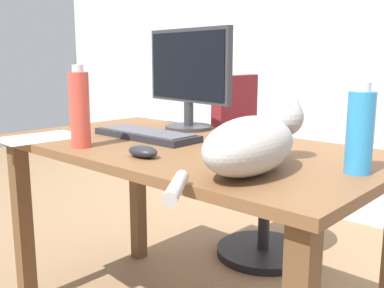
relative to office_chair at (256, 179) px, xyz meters
name	(u,v)px	position (x,y,z in m)	size (l,w,h in m)	color
back_wall	(370,8)	(0.21, 0.81, 0.90)	(6.00, 0.04, 2.60)	silver
desk	(186,174)	(0.21, -0.75, 0.21)	(1.37, 0.73, 0.72)	brown
office_chair	(256,179)	(0.00, 0.00, 0.00)	(0.48, 0.48, 0.93)	black
monitor	(188,75)	(-0.02, -0.50, 0.54)	(0.48, 0.20, 0.42)	#333338
keyboard	(146,134)	(0.01, -0.76, 0.33)	(0.44, 0.15, 0.03)	#232328
cat	(254,142)	(0.60, -0.91, 0.40)	(0.22, 0.61, 0.20)	#B2ADA8
computer_mouse	(143,151)	(0.25, -0.99, 0.34)	(0.11, 0.06, 0.04)	#232328
paper_sheet	(40,138)	(-0.29, -1.03, 0.32)	(0.21, 0.30, 0.00)	white
water_bottle	(360,131)	(0.81, -0.74, 0.43)	(0.07, 0.07, 0.24)	#2D8CD1
spray_bottle	(80,109)	(-0.02, -1.03, 0.45)	(0.07, 0.07, 0.27)	#D84C3D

